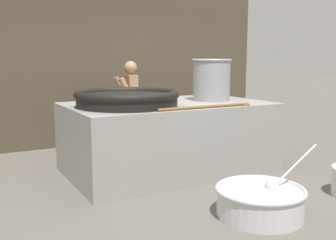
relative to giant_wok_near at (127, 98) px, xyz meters
name	(u,v)px	position (x,y,z in m)	size (l,w,h in m)	color
ground_plane	(168,170)	(0.68, 0.09, -1.12)	(60.00, 60.00, 0.00)	#666059
back_wall	(109,44)	(0.68, 2.49, 0.80)	(6.72, 0.24, 3.83)	#4C4233
hearth_platform	(168,137)	(0.68, 0.09, -0.62)	(2.88, 1.75, 1.00)	gray
giant_wok_near	(127,98)	(0.00, 0.00, 0.00)	(1.42, 1.42, 0.22)	black
stock_pot	(211,79)	(1.44, 0.09, 0.21)	(0.61, 0.61, 0.64)	gray
stirring_paddle	(210,107)	(0.87, -0.69, -0.10)	(1.41, 0.10, 0.04)	brown
cook	(131,104)	(0.62, 1.32, -0.25)	(0.43, 0.63, 1.60)	#9E7551
prep_bowl_vegetables	(260,200)	(0.68, -1.91, -0.94)	(1.22, 0.94, 0.71)	silver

